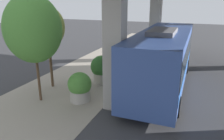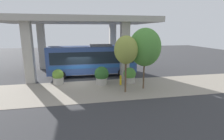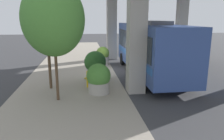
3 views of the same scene
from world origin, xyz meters
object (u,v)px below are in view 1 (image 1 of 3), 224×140
at_px(planter_front, 133,57).
at_px(street_tree_near, 33,29).
at_px(fire_hydrant, 81,84).
at_px(street_tree_far, 48,27).
at_px(planter_middle, 80,87).
at_px(planter_back, 102,69).
at_px(bus, 163,56).

xyz_separation_m(planter_front, street_tree_near, (-2.90, -7.93, 3.08)).
bearing_deg(fire_hydrant, street_tree_far, 177.78).
xyz_separation_m(planter_middle, planter_back, (-0.02, 2.91, 0.14)).
relative_size(fire_hydrant, planter_back, 0.55).
height_order(planter_front, street_tree_near, street_tree_near).
height_order(planter_front, planter_back, planter_back).
bearing_deg(fire_hydrant, planter_back, 74.17).
relative_size(fire_hydrant, planter_middle, 0.62).
distance_m(planter_middle, planter_back, 2.92).
height_order(fire_hydrant, planter_back, planter_back).
bearing_deg(bus, planter_front, 128.33).
distance_m(bus, planter_back, 4.00).
bearing_deg(planter_front, planter_middle, -96.76).
bearing_deg(street_tree_far, planter_middle, -23.83).
xyz_separation_m(fire_hydrant, planter_back, (0.52, 1.82, 0.43)).
bearing_deg(planter_front, planter_back, -101.50).
bearing_deg(street_tree_far, fire_hydrant, -2.22).
bearing_deg(bus, street_tree_far, -160.19).
xyz_separation_m(street_tree_near, street_tree_far, (-0.60, 1.90, -0.14)).
height_order(planter_middle, street_tree_far, street_tree_far).
xyz_separation_m(planter_front, planter_back, (-0.87, -4.29, 0.16)).
bearing_deg(planter_back, fire_hydrant, -105.83).
height_order(fire_hydrant, street_tree_near, street_tree_near).
height_order(planter_front, planter_middle, planter_middle).
bearing_deg(planter_back, planter_middle, -89.62).
xyz_separation_m(planter_front, street_tree_far, (-3.50, -6.03, 2.94)).
bearing_deg(fire_hydrant, planter_front, 77.19).
bearing_deg(street_tree_near, street_tree_far, 107.51).
relative_size(bus, planter_front, 6.52).
bearing_deg(street_tree_near, planter_middle, 19.62).
xyz_separation_m(planter_middle, street_tree_near, (-2.05, -0.73, 3.06)).
bearing_deg(planter_front, street_tree_near, -110.09).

